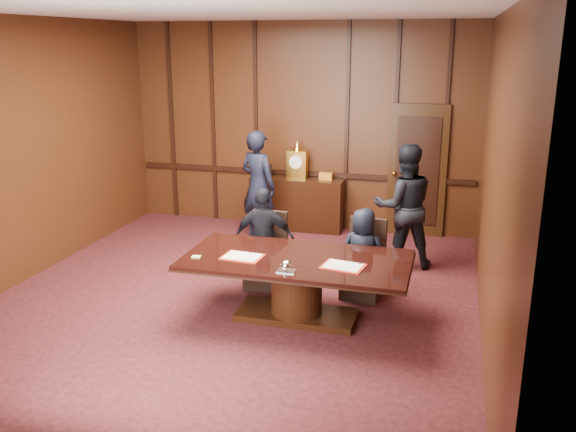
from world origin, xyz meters
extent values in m
plane|color=black|center=(0.00, 0.00, 0.00)|extent=(7.00, 7.00, 0.00)
plane|color=silver|center=(0.00, 0.00, 3.50)|extent=(7.00, 7.00, 0.00)
cube|color=black|center=(0.00, 3.50, 1.75)|extent=(6.00, 0.04, 3.50)
cube|color=black|center=(0.00, -3.50, 1.75)|extent=(6.00, 0.04, 3.50)
cube|color=black|center=(-3.00, 0.00, 1.75)|extent=(0.04, 7.00, 3.50)
cube|color=black|center=(3.00, 0.00, 1.75)|extent=(0.04, 7.00, 3.50)
cube|color=black|center=(0.00, 3.47, 0.95)|extent=(5.90, 0.05, 0.08)
cube|color=black|center=(2.00, 3.46, 1.10)|extent=(0.95, 0.06, 2.20)
sphere|color=gold|center=(1.63, 3.39, 1.05)|extent=(0.08, 0.08, 0.08)
cube|color=black|center=(0.00, 3.26, 0.45)|extent=(1.60, 0.45, 0.90)
cube|color=black|center=(-0.70, 3.26, 0.03)|extent=(0.12, 0.40, 0.06)
cube|color=black|center=(0.70, 3.26, 0.03)|extent=(0.12, 0.40, 0.06)
cube|color=gold|center=(0.00, 3.26, 1.14)|extent=(0.34, 0.18, 0.48)
cylinder|color=white|center=(0.00, 3.16, 1.20)|extent=(0.22, 0.03, 0.22)
cone|color=gold|center=(0.00, 3.26, 1.46)|extent=(0.14, 0.14, 0.16)
cube|color=black|center=(-0.55, 3.28, 1.01)|extent=(0.18, 0.04, 0.22)
cube|color=orange|center=(0.50, 3.28, 0.96)|extent=(0.22, 0.12, 0.12)
cube|color=black|center=(0.90, -0.22, 0.04)|extent=(1.40, 0.60, 0.08)
cylinder|color=black|center=(0.90, -0.22, 0.39)|extent=(0.60, 0.60, 0.62)
cube|color=black|center=(0.90, -0.22, 0.71)|extent=(2.62, 1.32, 0.02)
cube|color=black|center=(0.90, -0.22, 0.73)|extent=(2.60, 1.30, 0.06)
cube|color=#B72510|center=(0.29, -0.38, 0.77)|extent=(0.48, 0.37, 0.01)
cube|color=white|center=(0.29, -0.38, 0.78)|extent=(0.42, 0.31, 0.01)
cube|color=#B72510|center=(1.47, -0.37, 0.77)|extent=(0.51, 0.40, 0.01)
cube|color=white|center=(1.47, -0.37, 0.78)|extent=(0.44, 0.34, 0.01)
cube|color=white|center=(0.90, -0.67, 0.77)|extent=(0.20, 0.14, 0.01)
ellipsoid|color=white|center=(0.90, -0.67, 0.82)|extent=(0.13, 0.13, 0.10)
cube|color=#E0DB6D|center=(-0.23, -0.52, 0.77)|extent=(0.11, 0.08, 0.01)
cube|color=black|center=(0.25, 0.63, 0.23)|extent=(0.50, 0.50, 0.46)
cube|color=black|center=(0.26, 0.84, 0.72)|extent=(0.48, 0.08, 0.55)
cylinder|color=black|center=(0.05, 0.43, 0.12)|extent=(0.04, 0.04, 0.23)
cylinder|color=black|center=(0.45, 0.83, 0.12)|extent=(0.04, 0.04, 0.23)
cube|color=black|center=(1.55, 0.63, 0.23)|extent=(0.53, 0.53, 0.46)
cube|color=black|center=(1.58, 0.84, 0.72)|extent=(0.48, 0.12, 0.55)
cylinder|color=black|center=(1.35, 0.43, 0.12)|extent=(0.04, 0.04, 0.23)
cylinder|color=black|center=(1.75, 0.83, 0.12)|extent=(0.04, 0.04, 0.23)
imported|color=black|center=(0.25, 0.58, 0.68)|extent=(0.84, 0.47, 1.36)
imported|color=black|center=(1.55, 0.58, 0.59)|extent=(0.63, 0.46, 1.18)
imported|color=black|center=(-0.46, 2.52, 0.90)|extent=(0.78, 0.66, 1.81)
imported|color=black|center=(1.93, 1.87, 0.90)|extent=(1.04, 0.92, 1.80)
camera|label=1|loc=(2.56, -6.63, 3.17)|focal=38.00mm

